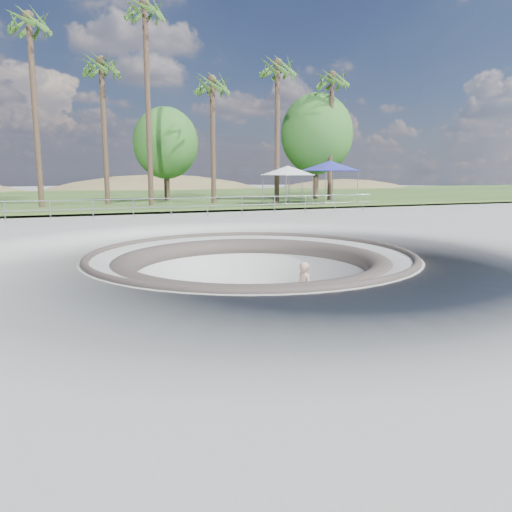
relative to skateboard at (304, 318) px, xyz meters
name	(u,v)px	position (x,y,z in m)	size (l,w,h in m)	color
ground	(251,254)	(-1.21, 1.36, 1.84)	(180.00, 180.00, 0.00)	#ABACA6
skate_bowl	(251,310)	(-1.21, 1.36, 0.01)	(14.00, 14.00, 4.10)	#ABACA6
grass_strip	(123,197)	(-1.21, 35.36, 2.06)	(180.00, 36.00, 0.12)	#355321
distant_hills	(133,240)	(2.57, 58.53, -5.18)	(103.20, 45.00, 28.60)	brown
safety_railing	(171,207)	(-1.21, 13.36, 2.53)	(25.00, 0.06, 1.03)	gray
skateboard	(304,318)	(0.00, 0.00, 0.00)	(0.79, 0.31, 0.08)	olive
skater	(305,290)	(0.00, 0.00, 0.87)	(0.63, 0.41, 1.72)	tan
canopy_white	(288,171)	(8.41, 19.36, 4.48)	(5.13, 5.13, 2.70)	gray
canopy_blue	(330,166)	(11.80, 19.36, 4.82)	(6.06, 6.06, 3.09)	gray
palm_a	(29,30)	(-7.86, 22.29, 13.03)	(2.60, 2.60, 12.61)	brown
palm_b	(101,70)	(-3.55, 24.08, 11.28)	(2.60, 2.60, 10.69)	brown
palm_c	(145,19)	(-0.87, 21.59, 14.21)	(2.60, 2.60, 13.92)	brown
palm_d	(212,88)	(3.91, 22.64, 10.35)	(2.60, 2.60, 9.68)	brown
palm_e	(278,72)	(8.42, 21.26, 11.46)	(2.60, 2.60, 10.88)	brown
palm_f	(332,83)	(13.84, 22.91, 11.29)	(2.60, 2.60, 10.70)	brown
bushy_tree_mid	(166,143)	(1.40, 27.37, 6.64)	(5.18, 4.71, 7.48)	brown
bushy_tree_right	(317,134)	(13.74, 25.09, 7.52)	(6.16, 5.60, 8.89)	brown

